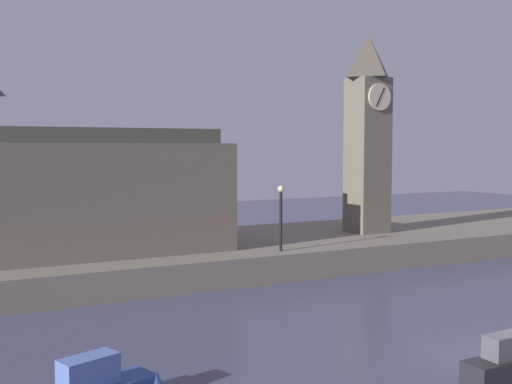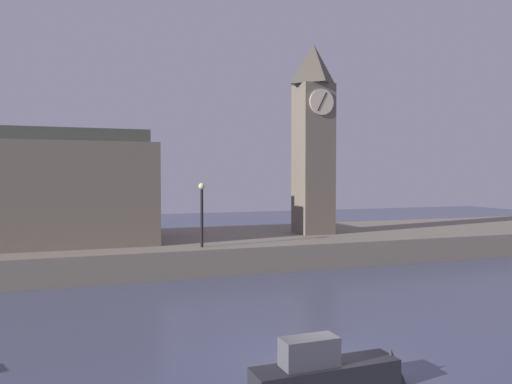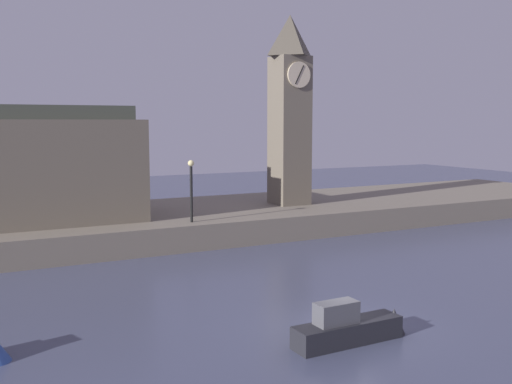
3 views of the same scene
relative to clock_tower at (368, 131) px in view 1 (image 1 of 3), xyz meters
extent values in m
plane|color=#474C66|center=(-9.06, -19.21, -8.20)|extent=(120.00, 120.00, 0.00)
cube|color=slate|center=(-9.06, 0.79, -7.45)|extent=(70.00, 12.00, 1.50)
cube|color=#6B6051|center=(0.00, 0.01, -1.62)|extent=(2.28, 2.28, 10.16)
cylinder|color=beige|center=(0.00, -1.19, 2.15)|extent=(1.73, 0.12, 1.73)
cube|color=black|center=(0.00, -1.26, 2.15)|extent=(0.68, 0.04, 1.26)
pyramid|color=#4A4339|center=(0.00, 0.01, 4.85)|extent=(2.50, 2.50, 2.78)
cube|color=#6B6051|center=(-17.70, 0.62, -3.77)|extent=(13.56, 6.88, 5.86)
cube|color=#42473D|center=(-17.70, 0.62, -0.44)|extent=(12.88, 4.13, 0.80)
cylinder|color=black|center=(-8.86, -3.99, -5.09)|extent=(0.16, 0.16, 3.21)
sphere|color=#F2E099|center=(-8.86, -3.99, -3.30)|extent=(0.36, 0.36, 0.36)
cube|color=#5B7AC1|center=(-22.08, -16.62, -7.09)|extent=(1.74, 1.21, 0.83)
cube|color=#515156|center=(-10.22, -20.31, -7.10)|extent=(1.46, 0.69, 0.72)
camera|label=1|loc=(-25.73, -33.50, -1.00)|focal=44.16mm
camera|label=2|loc=(-15.84, -31.76, -2.68)|focal=36.09mm
camera|label=3|loc=(-21.14, -35.70, -0.92)|focal=41.81mm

